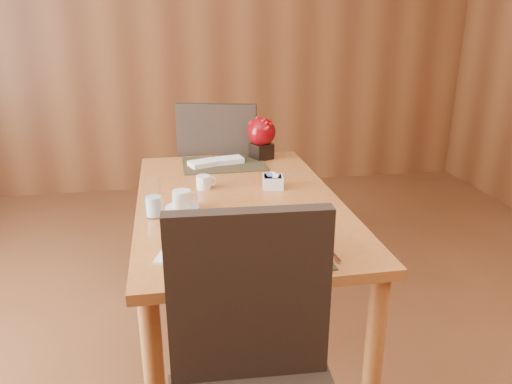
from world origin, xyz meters
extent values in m
cube|color=brown|center=(0.00, 3.00, 1.40)|extent=(5.00, 0.02, 2.80)
cube|color=#A25F2D|center=(0.00, 0.60, 0.73)|extent=(0.90, 1.50, 0.04)
cylinder|color=#A25F2D|center=(-0.39, 1.29, 0.35)|extent=(0.07, 0.07, 0.71)
cylinder|color=#A25F2D|center=(0.39, -0.09, 0.35)|extent=(0.07, 0.07, 0.71)
cylinder|color=#A25F2D|center=(0.39, 1.29, 0.35)|extent=(0.07, 0.07, 0.71)
cube|color=black|center=(0.00, 0.05, 0.75)|extent=(0.45, 0.33, 0.01)
cube|color=black|center=(0.00, 1.15, 0.75)|extent=(0.45, 0.33, 0.01)
cube|color=silver|center=(0.02, 0.01, 0.76)|extent=(0.32, 0.32, 0.01)
cube|color=silver|center=(0.02, 0.01, 0.81)|extent=(0.23, 0.23, 0.10)
cylinder|color=tan|center=(0.02, 0.01, 0.82)|extent=(0.20, 0.20, 0.08)
cylinder|color=silver|center=(-0.25, 0.52, 0.75)|extent=(0.15, 0.15, 0.01)
cylinder|color=silver|center=(-0.25, 0.52, 0.80)|extent=(0.09, 0.09, 0.07)
cylinder|color=black|center=(-0.25, 0.52, 0.83)|extent=(0.07, 0.07, 0.01)
cylinder|color=white|center=(-0.37, 0.46, 0.83)|extent=(0.09, 0.09, 0.16)
cube|color=silver|center=(0.18, 0.72, 0.78)|extent=(0.11, 0.11, 0.06)
cube|color=black|center=(0.23, 1.23, 0.79)|extent=(0.14, 0.14, 0.09)
sphere|color=maroon|center=(0.23, 1.23, 0.91)|extent=(0.16, 0.16, 0.16)
cube|color=silver|center=(-0.29, 0.08, 0.75)|extent=(0.17, 0.17, 0.01)
cube|color=black|center=(-0.10, -0.27, 0.78)|extent=(0.47, 0.08, 0.53)
cube|color=black|center=(0.04, 1.58, 0.49)|extent=(0.60, 0.60, 0.06)
cube|color=black|center=(-0.01, 1.37, 0.78)|extent=(0.46, 0.17, 0.53)
cylinder|color=black|center=(0.29, 1.72, 0.23)|extent=(0.04, 0.04, 0.46)
cylinder|color=black|center=(0.19, 1.33, 0.23)|extent=(0.04, 0.04, 0.46)
cylinder|color=black|center=(-0.10, 1.83, 0.23)|extent=(0.04, 0.04, 0.46)
cylinder|color=black|center=(-0.20, 1.44, 0.23)|extent=(0.04, 0.04, 0.46)
camera|label=1|loc=(-0.30, -1.49, 1.54)|focal=35.00mm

